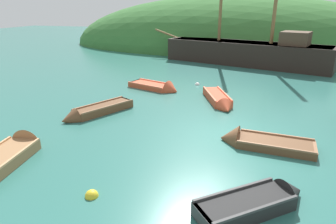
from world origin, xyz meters
TOP-DOWN VIEW (x-y plane):
  - ground_plane at (0.00, 0.00)m, footprint 120.00×120.00m
  - shore_hill at (-2.66, 28.54)m, footprint 44.08×19.28m
  - sailing_ship at (-0.27, 16.68)m, footprint 17.42×7.44m
  - rowboat_portside at (-6.89, 0.60)m, footprint 2.60×3.89m
  - rowboat_outer_right at (-1.14, 4.27)m, footprint 2.33×3.88m
  - rowboat_center at (-7.47, -4.25)m, footprint 1.70×3.70m
  - rowboat_far at (0.98, -0.68)m, footprint 3.63×1.51m
  - rowboat_outer_left at (1.06, -4.66)m, footprint 3.16×2.92m
  - rowboat_near_dock at (-5.33, 6.02)m, footprint 3.78×2.29m
  - buoy_yellow at (-3.53, -5.48)m, footprint 0.39×0.39m
  - buoy_white at (-3.11, 7.92)m, footprint 0.35×0.35m

SIDE VIEW (x-z plane):
  - ground_plane at x=0.00m, z-range 0.00..0.00m
  - shore_hill at x=-2.66m, z-range -6.53..6.53m
  - buoy_yellow at x=-3.53m, z-range -0.20..0.20m
  - buoy_white at x=-3.11m, z-range -0.17..0.17m
  - rowboat_far at x=0.98m, z-range -0.51..0.69m
  - rowboat_near_dock at x=-5.33m, z-range -0.50..0.69m
  - rowboat_portside at x=-6.89m, z-range -0.32..0.58m
  - rowboat_outer_right at x=-1.14m, z-range -0.33..0.60m
  - rowboat_center at x=-7.47m, z-range -0.46..0.73m
  - rowboat_outer_left at x=1.06m, z-range -0.33..0.63m
  - sailing_ship at x=-0.27m, z-range -5.49..7.10m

